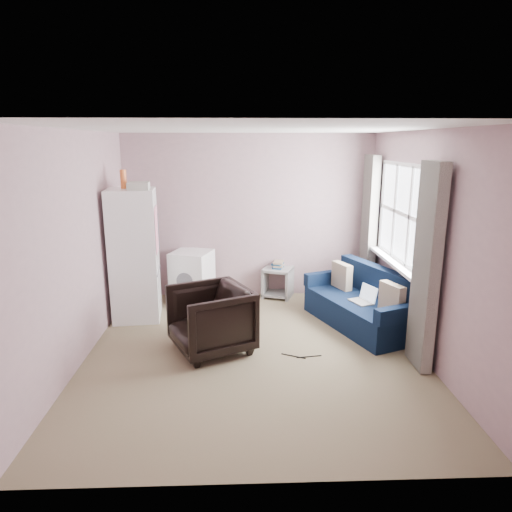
{
  "coord_description": "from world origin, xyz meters",
  "views": [
    {
      "loc": [
        -0.15,
        -4.86,
        2.36
      ],
      "look_at": [
        0.05,
        0.6,
        1.0
      ],
      "focal_mm": 32.0,
      "sensor_mm": 36.0,
      "label": 1
    }
  ],
  "objects_px": {
    "armchair": "(211,316)",
    "sofa": "(364,305)",
    "washing_machine": "(192,275)",
    "side_table": "(278,280)",
    "fridge": "(134,254)"
  },
  "relations": [
    {
      "from": "fridge",
      "to": "side_table",
      "type": "height_order",
      "value": "fridge"
    },
    {
      "from": "fridge",
      "to": "sofa",
      "type": "distance_m",
      "value": 3.14
    },
    {
      "from": "washing_machine",
      "to": "side_table",
      "type": "xyz_separation_m",
      "value": [
        1.32,
        0.15,
        -0.13
      ]
    },
    {
      "from": "washing_machine",
      "to": "sofa",
      "type": "height_order",
      "value": "washing_machine"
    },
    {
      "from": "side_table",
      "to": "sofa",
      "type": "height_order",
      "value": "sofa"
    },
    {
      "from": "washing_machine",
      "to": "sofa",
      "type": "xyz_separation_m",
      "value": [
        2.36,
        -1.05,
        -0.13
      ]
    },
    {
      "from": "armchair",
      "to": "washing_machine",
      "type": "bearing_deg",
      "value": 167.02
    },
    {
      "from": "armchair",
      "to": "washing_machine",
      "type": "distance_m",
      "value": 1.78
    },
    {
      "from": "armchair",
      "to": "sofa",
      "type": "height_order",
      "value": "armchair"
    },
    {
      "from": "armchair",
      "to": "fridge",
      "type": "distance_m",
      "value": 1.59
    },
    {
      "from": "armchair",
      "to": "sofa",
      "type": "distance_m",
      "value": 2.1
    },
    {
      "from": "armchair",
      "to": "washing_machine",
      "type": "height_order",
      "value": "armchair"
    },
    {
      "from": "washing_machine",
      "to": "armchair",
      "type": "bearing_deg",
      "value": -59.75
    },
    {
      "from": "side_table",
      "to": "washing_machine",
      "type": "bearing_deg",
      "value": -173.57
    },
    {
      "from": "washing_machine",
      "to": "sofa",
      "type": "distance_m",
      "value": 2.59
    }
  ]
}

